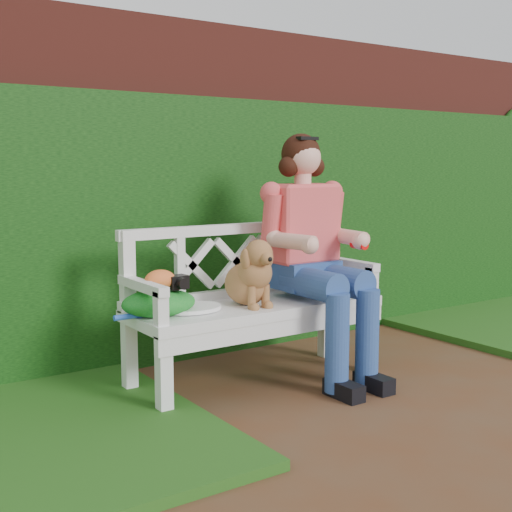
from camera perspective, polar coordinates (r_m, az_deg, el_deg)
ground at (r=3.77m, az=15.67°, el=-12.32°), size 60.00×60.00×0.00m
brick_wall at (r=4.98m, az=-0.88°, el=5.68°), size 10.00×0.30×2.20m
ivy_hedge at (r=4.81m, az=0.57°, el=2.63°), size 10.00×0.18×1.70m
garden_bench at (r=4.01m, az=0.00°, el=-7.25°), size 1.60×0.66×0.48m
seated_woman at (r=4.11m, az=4.30°, el=0.01°), size 0.79×0.94×1.45m
dog at (r=3.83m, az=-0.56°, el=-1.30°), size 0.37×0.42×0.39m
tennis_racket at (r=3.72m, az=-5.81°, el=-4.39°), size 0.65×0.28×0.03m
green_bag at (r=3.65m, az=-8.11°, el=-3.82°), size 0.49×0.44×0.14m
camera_item at (r=3.64m, az=-6.60°, el=-2.16°), size 0.11×0.09×0.07m
baseball_glove at (r=3.61m, az=-8.00°, el=-1.97°), size 0.18×0.15×0.11m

